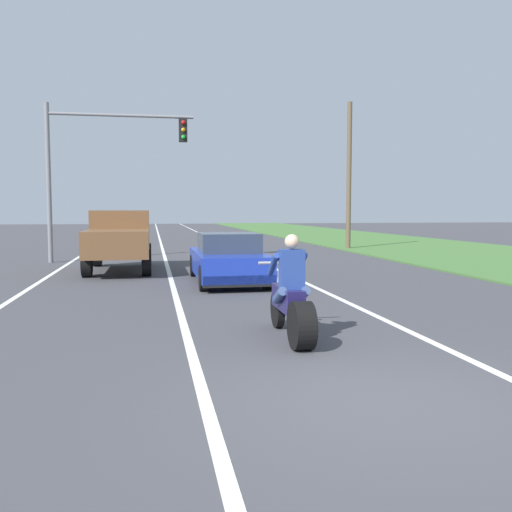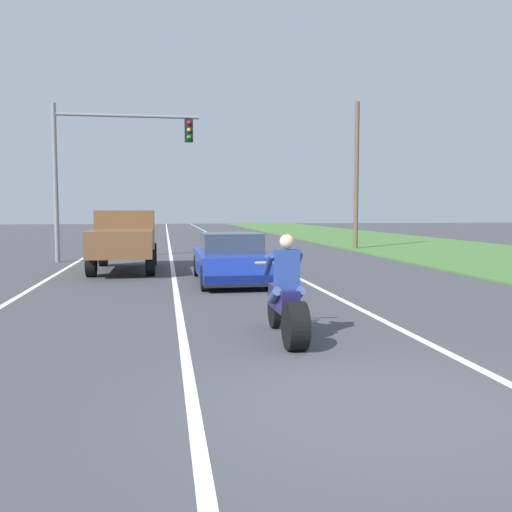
{
  "view_description": "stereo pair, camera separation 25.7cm",
  "coord_description": "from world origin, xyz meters",
  "px_view_note": "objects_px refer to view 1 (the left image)",
  "views": [
    {
      "loc": [
        -2.31,
        -5.28,
        1.97
      ],
      "look_at": [
        -0.12,
        6.53,
        1.0
      ],
      "focal_mm": 39.38,
      "sensor_mm": 36.0,
      "label": 1
    },
    {
      "loc": [
        -2.06,
        -5.32,
        1.97
      ],
      "look_at": [
        -0.12,
        6.53,
        1.0
      ],
      "focal_mm": 39.38,
      "sensor_mm": 36.0,
      "label": 2
    }
  ],
  "objects_px": {
    "motorcycle_with_rider": "(292,302)",
    "traffic_light_mast_near": "(96,156)",
    "sports_car_blue": "(228,260)",
    "pickup_truck_left_lane_brown": "(120,237)"
  },
  "relations": [
    {
      "from": "motorcycle_with_rider",
      "to": "traffic_light_mast_near",
      "type": "xyz_separation_m",
      "value": [
        -4.11,
        14.15,
        3.47
      ]
    },
    {
      "from": "motorcycle_with_rider",
      "to": "sports_car_blue",
      "type": "xyz_separation_m",
      "value": [
        -0.03,
        7.0,
        0.04
      ]
    },
    {
      "from": "sports_car_blue",
      "to": "motorcycle_with_rider",
      "type": "bearing_deg",
      "value": -89.79
    },
    {
      "from": "motorcycle_with_rider",
      "to": "pickup_truck_left_lane_brown",
      "type": "relative_size",
      "value": 0.46
    },
    {
      "from": "motorcycle_with_rider",
      "to": "sports_car_blue",
      "type": "relative_size",
      "value": 0.51
    },
    {
      "from": "sports_car_blue",
      "to": "pickup_truck_left_lane_brown",
      "type": "bearing_deg",
      "value": 130.43
    },
    {
      "from": "pickup_truck_left_lane_brown",
      "to": "traffic_light_mast_near",
      "type": "distance_m",
      "value": 4.7
    },
    {
      "from": "pickup_truck_left_lane_brown",
      "to": "motorcycle_with_rider",
      "type": "bearing_deg",
      "value": -73.65
    },
    {
      "from": "motorcycle_with_rider",
      "to": "pickup_truck_left_lane_brown",
      "type": "xyz_separation_m",
      "value": [
        -3.12,
        10.63,
        0.51
      ]
    },
    {
      "from": "motorcycle_with_rider",
      "to": "sports_car_blue",
      "type": "bearing_deg",
      "value": 90.21
    }
  ]
}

